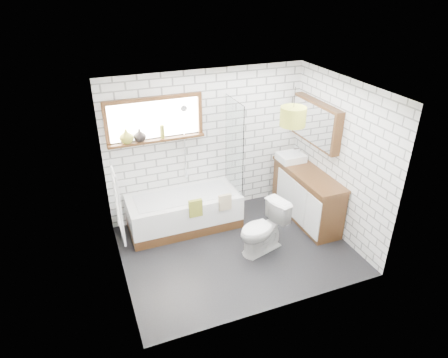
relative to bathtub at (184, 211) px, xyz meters
name	(u,v)px	position (x,y,z in m)	size (l,w,h in m)	color
floor	(236,249)	(0.56, -0.90, -0.30)	(3.40, 2.60, 0.01)	black
ceiling	(239,89)	(0.56, -0.90, 2.21)	(3.40, 2.60, 0.01)	white
wall_back	(207,144)	(0.56, 0.40, 0.96)	(3.40, 0.01, 2.50)	white
wall_front	(283,227)	(0.56, -2.21, 0.96)	(3.40, 0.01, 2.50)	white
wall_left	(114,201)	(-1.14, -0.90, 0.96)	(0.01, 2.60, 2.50)	white
wall_right	(339,159)	(2.27, -0.90, 0.96)	(0.01, 2.60, 2.50)	white
window	(155,120)	(-0.29, 0.36, 1.51)	(1.52, 0.16, 0.68)	#3B2110
towel_radiator	(118,203)	(-1.10, -0.90, 0.91)	(0.06, 0.52, 1.00)	white
mirror_cabinet	(316,123)	(2.18, -0.30, 1.36)	(0.16, 1.20, 0.70)	#3B2110
shower_riser	(184,143)	(0.16, 0.36, 1.06)	(0.02, 0.02, 1.30)	silver
bathtub	(184,211)	(0.00, 0.00, 0.00)	(1.81, 0.80, 0.59)	white
shower_screen	(234,145)	(0.89, 0.00, 1.04)	(0.02, 0.72, 1.50)	white
towel_green	(196,208)	(0.08, -0.40, 0.27)	(0.21, 0.06, 0.29)	olive
towel_beige	(225,202)	(0.57, -0.40, 0.27)	(0.21, 0.05, 0.27)	tan
vanity	(306,196)	(2.01, -0.52, 0.15)	(0.50, 1.56, 0.90)	#3B2110
basin	(291,157)	(1.95, -0.02, 0.67)	(0.43, 0.38, 0.13)	white
tap	(299,152)	(2.11, -0.02, 0.74)	(0.03, 0.03, 0.17)	silver
toilet	(263,229)	(0.92, -1.06, 0.10)	(0.77, 0.44, 0.79)	white
vase_olive	(126,137)	(-0.75, 0.33, 1.30)	(0.21, 0.21, 0.22)	olive
vase_dark	(140,136)	(-0.55, 0.33, 1.28)	(0.19, 0.19, 0.20)	black
bottle	(162,133)	(-0.19, 0.33, 1.29)	(0.07, 0.07, 0.21)	olive
pendant	(293,116)	(1.30, -1.03, 1.81)	(0.35, 0.35, 0.26)	olive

